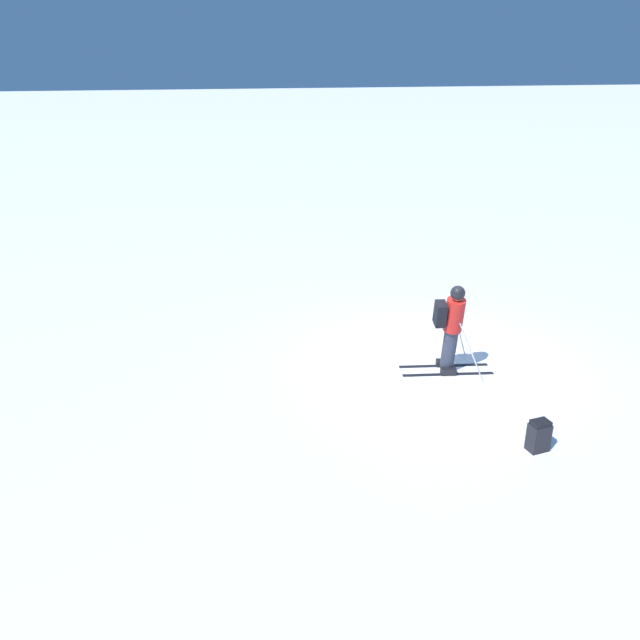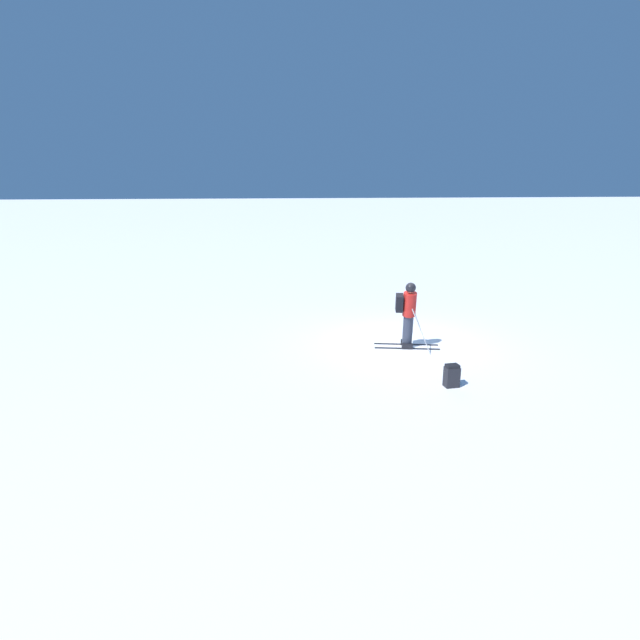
% 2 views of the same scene
% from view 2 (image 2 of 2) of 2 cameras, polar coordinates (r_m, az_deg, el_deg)
% --- Properties ---
extents(ground_plane, '(300.00, 300.00, 0.00)m').
position_cam_2_polar(ground_plane, '(13.92, 9.33, -2.52)').
color(ground_plane, white).
extents(skier, '(1.25, 1.77, 1.83)m').
position_cam_2_polar(skier, '(13.09, 10.02, 0.94)').
color(skier, black).
rests_on(skier, ground).
extents(spare_backpack, '(0.24, 0.31, 0.50)m').
position_cam_2_polar(spare_backpack, '(11.07, 14.82, -6.19)').
color(spare_backpack, black).
rests_on(spare_backpack, ground).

